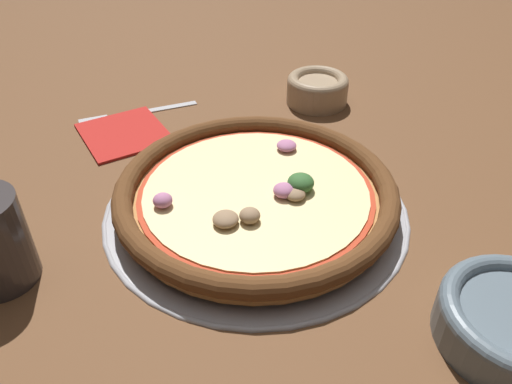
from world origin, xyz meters
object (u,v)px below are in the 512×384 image
Objects in this scene: pizza at (256,193)px; bowl_far at (317,88)px; pizza_tray at (256,207)px; napkin at (124,132)px; fork at (132,113)px.

pizza reaches higher than bowl_far.
pizza is 0.31m from bowl_far.
pizza is at bearing -8.36° from pizza_tray.
bowl_far reaches higher than napkin.
bowl_far is at bearing 105.53° from pizza.
pizza is 0.32m from fork.
pizza_tray is at bearing 171.64° from pizza.
fork is (-0.22, -0.21, -0.02)m from bowl_far.
pizza_tray is 0.02m from pizza.
pizza_tray is at bearing -74.51° from bowl_far.
pizza is at bearing -74.47° from bowl_far.
pizza_tray is at bearing -6.98° from napkin.
bowl_far is (-0.08, 0.29, 0.02)m from pizza_tray.
bowl_far reaches higher than fork.
napkin is at bearing 173.02° from pizza_tray.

